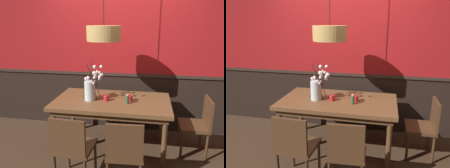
# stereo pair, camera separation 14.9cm
# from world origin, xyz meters

# --- Properties ---
(ground_plane) EXTENTS (24.00, 24.00, 0.00)m
(ground_plane) POSITION_xyz_m (0.00, 0.00, 0.00)
(ground_plane) COLOR #422D1E
(back_wall) EXTENTS (5.25, 0.14, 2.98)m
(back_wall) POSITION_xyz_m (0.00, 0.74, 1.48)
(back_wall) COLOR black
(back_wall) RESTS_ON ground
(dining_table) EXTENTS (1.71, 0.96, 0.78)m
(dining_table) POSITION_xyz_m (0.00, 0.00, 0.69)
(dining_table) COLOR brown
(dining_table) RESTS_ON ground
(chair_far_side_left) EXTENTS (0.44, 0.39, 0.94)m
(chair_far_side_left) POSITION_xyz_m (-0.30, 0.92, 0.53)
(chair_far_side_left) COLOR #4C301C
(chair_far_side_left) RESTS_ON ground
(chair_near_side_left) EXTENTS (0.46, 0.46, 0.90)m
(chair_near_side_left) POSITION_xyz_m (-0.31, -0.89, 0.51)
(chair_near_side_left) COLOR #4C301C
(chair_near_side_left) RESTS_ON ground
(chair_far_side_right) EXTENTS (0.48, 0.42, 0.88)m
(chair_far_side_right) POSITION_xyz_m (0.27, 0.88, 0.50)
(chair_far_side_right) COLOR #4C301C
(chair_far_side_right) RESTS_ON ground
(chair_near_side_right) EXTENTS (0.45, 0.41, 0.88)m
(chair_near_side_right) POSITION_xyz_m (0.30, -0.89, 0.50)
(chair_near_side_right) COLOR #4C301C
(chair_near_side_right) RESTS_ON ground
(chair_head_east_end) EXTENTS (0.40, 0.44, 0.87)m
(chair_head_east_end) POSITION_xyz_m (1.27, 0.03, 0.49)
(chair_head_east_end) COLOR #4C301C
(chair_head_east_end) RESTS_ON ground
(vase_with_blossoms) EXTENTS (0.36, 0.41, 0.59)m
(vase_with_blossoms) POSITION_xyz_m (-0.30, -0.05, 0.95)
(vase_with_blossoms) COLOR silver
(vase_with_blossoms) RESTS_ON dining_table
(candle_holder_nearer_center) EXTENTS (0.08, 0.08, 0.08)m
(candle_holder_nearer_center) POSITION_xyz_m (-0.08, -0.05, 0.82)
(candle_holder_nearer_center) COLOR red
(candle_holder_nearer_center) RESTS_ON dining_table
(candle_holder_nearer_edge) EXTENTS (0.08, 0.08, 0.09)m
(candle_holder_nearer_edge) POSITION_xyz_m (0.27, 0.00, 0.82)
(candle_holder_nearer_edge) COLOR red
(candle_holder_nearer_edge) RESTS_ON dining_table
(condiment_bottle) EXTENTS (0.05, 0.05, 0.14)m
(condiment_bottle) POSITION_xyz_m (0.24, -0.12, 0.84)
(condiment_bottle) COLOR #2D5633
(condiment_bottle) RESTS_ON dining_table
(pendant_lamp) EXTENTS (0.48, 0.48, 1.34)m
(pendant_lamp) POSITION_xyz_m (-0.11, 0.00, 1.75)
(pendant_lamp) COLOR tan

